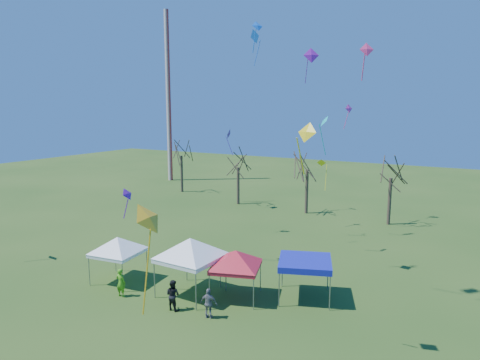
% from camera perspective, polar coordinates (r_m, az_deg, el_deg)
% --- Properties ---
extents(ground, '(140.00, 140.00, 0.00)m').
position_cam_1_polar(ground, '(24.28, -7.06, -17.36)').
color(ground, '#294C18').
rests_on(ground, ground).
extents(radio_mast, '(0.70, 0.70, 25.00)m').
position_cam_1_polar(radio_mast, '(65.70, -9.53, 10.81)').
color(radio_mast, silver).
rests_on(radio_mast, ground).
extents(tree_0, '(3.83, 3.83, 8.44)m').
position_cam_1_polar(tree_0, '(56.25, -7.87, 4.95)').
color(tree_0, '#3D2D21').
rests_on(tree_0, ground).
extents(tree_1, '(3.42, 3.42, 7.54)m').
position_cam_1_polar(tree_1, '(48.51, -0.25, 3.48)').
color(tree_1, '#3D2D21').
rests_on(tree_1, ground).
extents(tree_2, '(3.71, 3.71, 8.18)m').
position_cam_1_polar(tree_2, '(44.70, 9.01, 3.47)').
color(tree_2, '#3D2D21').
rests_on(tree_2, ground).
extents(tree_3, '(3.59, 3.59, 7.91)m').
position_cam_1_polar(tree_3, '(42.25, 19.59, 2.39)').
color(tree_3, '#3D2D21').
rests_on(tree_3, ground).
extents(tent_white_west, '(3.81, 3.81, 3.38)m').
position_cam_1_polar(tent_white_west, '(28.33, -16.03, -7.71)').
color(tent_white_west, gray).
rests_on(tent_white_west, ground).
extents(tent_white_mid, '(4.55, 4.55, 4.01)m').
position_cam_1_polar(tent_white_mid, '(25.40, -6.66, -8.21)').
color(tent_white_mid, gray).
rests_on(tent_white_mid, ground).
extents(tent_red, '(3.61, 3.61, 3.34)m').
position_cam_1_polar(tent_red, '(24.93, -0.56, -9.79)').
color(tent_red, gray).
rests_on(tent_red, ground).
extents(tent_blue, '(3.80, 3.80, 2.33)m').
position_cam_1_polar(tent_blue, '(25.41, 8.67, -10.85)').
color(tent_blue, gray).
rests_on(tent_blue, ground).
extents(person_dark, '(0.86, 0.68, 1.71)m').
position_cam_1_polar(person_dark, '(24.53, -8.95, -14.90)').
color(person_dark, black).
rests_on(person_dark, ground).
extents(person_grey, '(1.01, 0.55, 1.63)m').
position_cam_1_polar(person_grey, '(23.46, -4.18, -16.09)').
color(person_grey, slate).
rests_on(person_grey, ground).
extents(person_green, '(0.65, 0.46, 1.71)m').
position_cam_1_polar(person_green, '(26.71, -15.60, -13.04)').
color(person_green, '#4EA61A').
rests_on(person_green, ground).
extents(kite_22, '(1.01, 0.91, 2.91)m').
position_cam_1_polar(kite_22, '(40.06, 10.86, 2.15)').
color(kite_22, yellow).
rests_on(kite_22, ground).
extents(kite_5, '(1.03, 1.39, 4.15)m').
position_cam_1_polar(kite_5, '(15.58, -12.11, -5.18)').
color(kite_5, yellow).
rests_on(kite_5, ground).
extents(kite_2, '(1.56, 1.18, 3.64)m').
position_cam_1_polar(kite_2, '(45.24, 2.04, 18.57)').
color(kite_2, blue).
rests_on(kite_2, ground).
extents(kite_13, '(0.84, 1.20, 2.93)m').
position_cam_1_polar(kite_13, '(46.02, -1.55, 6.11)').
color(kite_13, '#4D18AC').
rests_on(kite_13, ground).
extents(kite_19, '(0.73, 0.85, 2.21)m').
position_cam_1_polar(kite_19, '(39.54, 14.31, 9.15)').
color(kite_19, '#F536BB').
rests_on(kite_19, ground).
extents(kite_11, '(1.33, 1.12, 2.83)m').
position_cam_1_polar(kite_11, '(35.96, 9.48, 16.07)').
color(kite_11, purple).
rests_on(kite_11, ground).
extents(kite_27, '(1.00, 0.71, 2.24)m').
position_cam_1_polar(kite_27, '(17.85, 8.84, 6.20)').
color(kite_27, yellow).
rests_on(kite_27, ground).
extents(kite_1, '(0.60, 0.86, 1.81)m').
position_cam_1_polar(kite_1, '(25.90, -14.79, -1.89)').
color(kite_1, '#6B16A0').
rests_on(kite_1, ground).
extents(kite_17, '(0.94, 1.02, 2.62)m').
position_cam_1_polar(kite_17, '(28.20, 11.13, 7.62)').
color(kite_17, '#0DC8C8').
rests_on(kite_17, ground).
extents(kite_24, '(0.90, 0.98, 2.18)m').
position_cam_1_polar(kite_24, '(31.45, 2.32, 19.77)').
color(kite_24, blue).
rests_on(kite_24, ground).
extents(kite_18, '(0.77, 0.64, 1.91)m').
position_cam_1_polar(kite_18, '(23.43, 16.53, 16.23)').
color(kite_18, '#FC3879').
rests_on(kite_18, ground).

